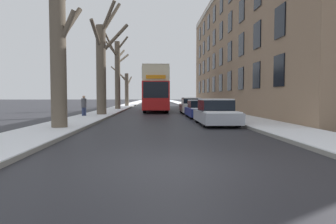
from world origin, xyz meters
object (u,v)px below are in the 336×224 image
at_px(pedestrian_left_sidewalk, 84,106).
at_px(bare_tree_left_0, 59,51).
at_px(double_decker_bus, 156,88).
at_px(parked_car_1, 200,109).
at_px(bare_tree_left_2, 117,72).
at_px(parked_car_2, 191,106).
at_px(bare_tree_left_1, 102,64).
at_px(parked_car_0, 216,113).
at_px(oncoming_van, 151,98).
at_px(bare_tree_left_3, 126,88).

bearing_deg(pedestrian_left_sidewalk, bare_tree_left_0, 58.46).
bearing_deg(double_decker_bus, parked_car_1, -71.71).
xyz_separation_m(bare_tree_left_2, parked_car_2, (7.58, -7.17, -3.67)).
bearing_deg(bare_tree_left_1, bare_tree_left_0, -91.18).
distance_m(bare_tree_left_0, parked_car_0, 8.56).
xyz_separation_m(bare_tree_left_1, oncoming_van, (3.39, 28.07, -2.88)).
bearing_deg(bare_tree_left_2, parked_car_0, -67.39).
xyz_separation_m(bare_tree_left_3, parked_car_1, (7.68, -23.67, -2.26)).
xyz_separation_m(bare_tree_left_2, pedestrian_left_sidewalk, (-0.91, -12.48, -3.45)).
height_order(bare_tree_left_3, double_decker_bus, bare_tree_left_3).
relative_size(double_decker_bus, pedestrian_left_sidewalk, 6.72).
xyz_separation_m(bare_tree_left_3, pedestrian_left_sidewalk, (-0.82, -23.52, -1.98)).
distance_m(bare_tree_left_0, parked_car_1, 11.47).
height_order(bare_tree_left_0, oncoming_van, bare_tree_left_0).
bearing_deg(pedestrian_left_sidewalk, bare_tree_left_3, -129.38).
height_order(bare_tree_left_0, bare_tree_left_1, bare_tree_left_1).
relative_size(bare_tree_left_3, pedestrian_left_sidewalk, 3.82).
distance_m(parked_car_2, pedestrian_left_sidewalk, 10.02).
xyz_separation_m(bare_tree_left_1, parked_car_2, (7.46, 3.47, -3.45)).
bearing_deg(oncoming_van, double_decker_bus, -87.70).
xyz_separation_m(double_decker_bus, oncoming_van, (-0.81, 20.24, -1.26)).
distance_m(bare_tree_left_3, pedestrian_left_sidewalk, 23.61).
bearing_deg(pedestrian_left_sidewalk, bare_tree_left_2, -131.58).
relative_size(bare_tree_left_0, pedestrian_left_sidewalk, 4.70).
xyz_separation_m(parked_car_0, parked_car_2, (-0.00, 11.04, 0.02)).
bearing_deg(parked_car_0, parked_car_2, 90.00).
distance_m(double_decker_bus, parked_car_1, 10.53).
xyz_separation_m(bare_tree_left_3, double_decker_bus, (4.43, -13.84, -0.37)).
distance_m(bare_tree_left_0, bare_tree_left_3, 31.68).
bearing_deg(parked_car_2, bare_tree_left_1, -155.07).
height_order(parked_car_1, pedestrian_left_sidewalk, pedestrian_left_sidewalk).
height_order(bare_tree_left_0, double_decker_bus, bare_tree_left_0).
height_order(double_decker_bus, parked_car_1, double_decker_bus).
bearing_deg(pedestrian_left_sidewalk, double_decker_bus, -155.86).
distance_m(bare_tree_left_0, bare_tree_left_2, 20.64).
height_order(parked_car_2, oncoming_van, oncoming_van).
bearing_deg(bare_tree_left_0, parked_car_0, 17.54).
bearing_deg(parked_car_1, oncoming_van, 97.70).
distance_m(bare_tree_left_1, parked_car_0, 11.18).
xyz_separation_m(bare_tree_left_1, bare_tree_left_2, (-0.13, 10.63, 0.22)).
bearing_deg(bare_tree_left_2, bare_tree_left_0, -90.22).
height_order(double_decker_bus, pedestrian_left_sidewalk, double_decker_bus).
bearing_deg(bare_tree_left_0, double_decker_bus, 76.10).
distance_m(oncoming_van, pedestrian_left_sidewalk, 30.24).
distance_m(bare_tree_left_3, double_decker_bus, 14.54).
bearing_deg(bare_tree_left_3, parked_car_0, -75.29).
bearing_deg(double_decker_bus, pedestrian_left_sidewalk, -118.47).
height_order(double_decker_bus, parked_car_2, double_decker_bus).
distance_m(bare_tree_left_2, parked_car_1, 15.20).
height_order(bare_tree_left_2, parked_car_1, bare_tree_left_2).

